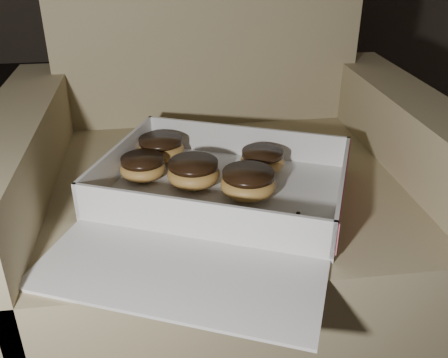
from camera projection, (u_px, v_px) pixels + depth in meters
The scene contains 10 objects.
armchair at pixel (221, 211), 1.02m from camera, with size 0.82×0.70×0.86m.
bakery_box at pixel (219, 199), 0.81m from camera, with size 0.54×0.58×0.07m.
donut_a at pixel (161, 148), 0.94m from camera, with size 0.09×0.09×0.04m.
donut_b at pixel (248, 183), 0.82m from camera, with size 0.09×0.09×0.05m.
donut_c at pixel (262, 160), 0.90m from camera, with size 0.08×0.08×0.04m.
donut_d at pixel (194, 172), 0.85m from camera, with size 0.09×0.09×0.05m.
donut_e at pixel (143, 167), 0.88m from camera, with size 0.08×0.08×0.04m.
crumb_a at pixel (296, 219), 0.76m from camera, with size 0.01×0.01×0.00m, color black.
crumb_b at pixel (245, 209), 0.79m from camera, with size 0.01×0.01×0.00m, color black.
crumb_c at pixel (298, 213), 0.78m from camera, with size 0.01×0.01×0.00m, color black.
Camera 1 is at (0.76, -0.93, 0.81)m, focal length 40.00 mm.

